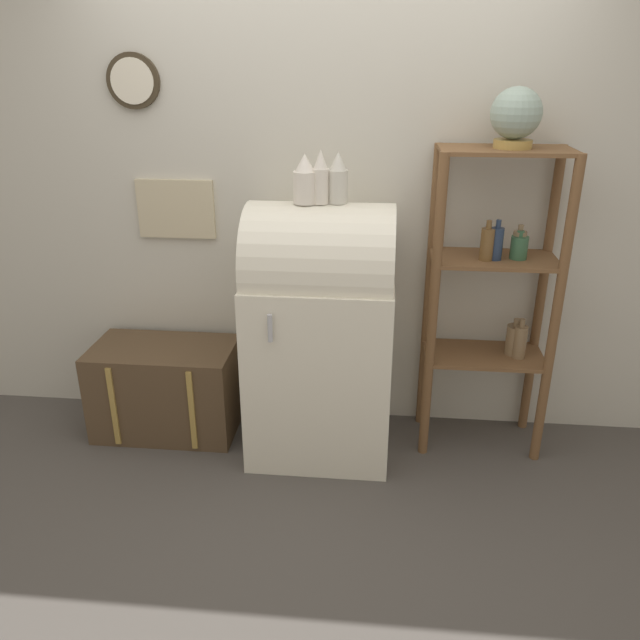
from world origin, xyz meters
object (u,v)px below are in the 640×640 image
vase_center (321,179)px  vase_right (338,179)px  vase_left (305,181)px  globe (516,116)px  suitcase_trunk (166,388)px  refrigerator (321,329)px

vase_center → vase_right: vase_center is taller
vase_left → vase_center: bearing=1.8°
vase_right → globe: bearing=7.2°
globe → vase_right: (-0.81, -0.10, -0.29)m
vase_right → vase_left: bearing=-170.6°
suitcase_trunk → globe: 2.33m
vase_right → suitcase_trunk: bearing=177.1°
suitcase_trunk → vase_left: 1.46m
vase_left → vase_center: (0.08, 0.00, 0.01)m
globe → vase_center: (-0.89, -0.13, -0.28)m
vase_center → vase_right: (0.08, 0.02, -0.01)m
refrigerator → vase_right: vase_right is taller
suitcase_trunk → vase_right: bearing=-2.9°
globe → vase_center: bearing=-171.9°
refrigerator → vase_center: (0.00, -0.01, 0.78)m
vase_left → refrigerator: bearing=9.1°
suitcase_trunk → globe: (1.79, 0.05, 1.50)m
vase_center → refrigerator: bearing=108.2°
vase_left → vase_right: size_ratio=0.97×
vase_left → vase_right: (0.16, 0.03, 0.00)m
vase_center → globe: bearing=8.1°
vase_right → refrigerator: bearing=-170.4°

